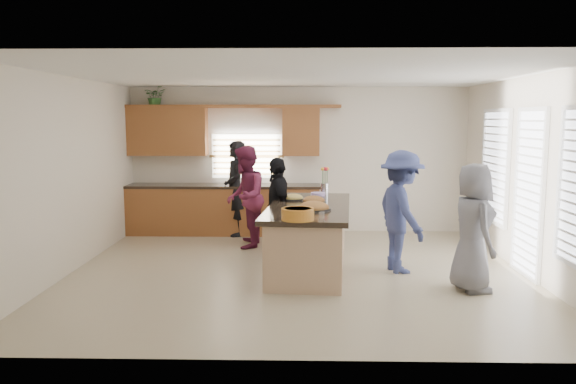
{
  "coord_description": "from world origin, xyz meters",
  "views": [
    {
      "loc": [
        0.06,
        -7.9,
        2.21
      ],
      "look_at": [
        -0.13,
        0.12,
        1.15
      ],
      "focal_mm": 35.0,
      "sensor_mm": 36.0,
      "label": 1
    }
  ],
  "objects_px": {
    "salad_bowl": "(298,213)",
    "woman_left_mid": "(245,197)",
    "island": "(309,239)",
    "woman_left_front": "(277,208)",
    "woman_right_front": "(473,228)",
    "woman_left_back": "(235,189)",
    "woman_right_back": "(401,212)"
  },
  "relations": [
    {
      "from": "woman_left_front",
      "to": "woman_right_front",
      "type": "height_order",
      "value": "woman_right_front"
    },
    {
      "from": "island",
      "to": "woman_right_back",
      "type": "bearing_deg",
      "value": 0.15
    },
    {
      "from": "island",
      "to": "woman_right_front",
      "type": "relative_size",
      "value": 1.7
    },
    {
      "from": "island",
      "to": "woman_left_back",
      "type": "xyz_separation_m",
      "value": [
        -1.36,
        2.36,
        0.44
      ]
    },
    {
      "from": "woman_right_front",
      "to": "salad_bowl",
      "type": "bearing_deg",
      "value": 86.91
    },
    {
      "from": "woman_left_front",
      "to": "woman_right_front",
      "type": "xyz_separation_m",
      "value": [
        2.56,
        -1.66,
        0.02
      ]
    },
    {
      "from": "woman_left_front",
      "to": "woman_left_back",
      "type": "bearing_deg",
      "value": -167.3
    },
    {
      "from": "woman_left_mid",
      "to": "woman_left_front",
      "type": "relative_size",
      "value": 1.09
    },
    {
      "from": "woman_left_back",
      "to": "woman_right_back",
      "type": "relative_size",
      "value": 1.02
    },
    {
      "from": "salad_bowl",
      "to": "woman_left_front",
      "type": "distance_m",
      "value": 1.91
    },
    {
      "from": "island",
      "to": "woman_left_mid",
      "type": "bearing_deg",
      "value": 132.85
    },
    {
      "from": "woman_left_mid",
      "to": "woman_left_front",
      "type": "xyz_separation_m",
      "value": [
        0.58,
        -0.73,
        -0.07
      ]
    },
    {
      "from": "woman_left_back",
      "to": "woman_left_front",
      "type": "bearing_deg",
      "value": 10.55
    },
    {
      "from": "salad_bowl",
      "to": "woman_right_front",
      "type": "distance_m",
      "value": 2.25
    },
    {
      "from": "woman_left_back",
      "to": "woman_left_front",
      "type": "distance_m",
      "value": 1.91
    },
    {
      "from": "salad_bowl",
      "to": "woman_left_mid",
      "type": "relative_size",
      "value": 0.23
    },
    {
      "from": "woman_left_back",
      "to": "woman_right_front",
      "type": "xyz_separation_m",
      "value": [
        3.42,
        -3.36,
        -0.07
      ]
    },
    {
      "from": "woman_left_front",
      "to": "woman_right_back",
      "type": "bearing_deg",
      "value": 52.87
    },
    {
      "from": "salad_bowl",
      "to": "woman_left_front",
      "type": "height_order",
      "value": "woman_left_front"
    },
    {
      "from": "woman_right_front",
      "to": "woman_right_back",
      "type": "bearing_deg",
      "value": 31.81
    },
    {
      "from": "island",
      "to": "woman_left_front",
      "type": "height_order",
      "value": "woman_left_front"
    },
    {
      "from": "salad_bowl",
      "to": "woman_left_back",
      "type": "bearing_deg",
      "value": 108.52
    },
    {
      "from": "woman_left_back",
      "to": "woman_left_front",
      "type": "xyz_separation_m",
      "value": [
        0.86,
        -1.7,
        -0.09
      ]
    },
    {
      "from": "woman_left_back",
      "to": "woman_left_mid",
      "type": "bearing_deg",
      "value": -0.27
    },
    {
      "from": "island",
      "to": "salad_bowl",
      "type": "bearing_deg",
      "value": -92.65
    },
    {
      "from": "woman_right_front",
      "to": "woman_left_front",
      "type": "bearing_deg",
      "value": 48.78
    },
    {
      "from": "woman_left_front",
      "to": "woman_right_front",
      "type": "relative_size",
      "value": 0.97
    },
    {
      "from": "island",
      "to": "woman_right_front",
      "type": "height_order",
      "value": "woman_right_front"
    },
    {
      "from": "woman_left_back",
      "to": "salad_bowl",
      "type": "bearing_deg",
      "value": 2.22
    },
    {
      "from": "salad_bowl",
      "to": "woman_left_front",
      "type": "relative_size",
      "value": 0.26
    },
    {
      "from": "salad_bowl",
      "to": "woman_left_back",
      "type": "relative_size",
      "value": 0.23
    },
    {
      "from": "woman_left_back",
      "to": "woman_left_front",
      "type": "height_order",
      "value": "woman_left_back"
    }
  ]
}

